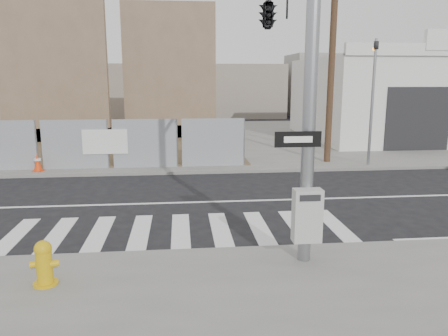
{
  "coord_description": "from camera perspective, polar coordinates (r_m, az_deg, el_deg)",
  "views": [
    {
      "loc": [
        0.03,
        -12.96,
        3.76
      ],
      "look_at": [
        1.18,
        -1.62,
        1.4
      ],
      "focal_mm": 35.0,
      "sensor_mm": 36.0,
      "label": 1
    }
  ],
  "objects": [
    {
      "name": "ground",
      "position": [
        13.49,
        -5.72,
        -4.54
      ],
      "size": [
        100.0,
        100.0,
        0.0
      ],
      "primitive_type": "plane",
      "color": "black",
      "rests_on": "ground"
    },
    {
      "name": "sidewalk_far",
      "position": [
        27.21,
        -5.82,
        3.82
      ],
      "size": [
        50.0,
        20.0,
        0.12
      ],
      "primitive_type": "cube",
      "color": "slate",
      "rests_on": "ground"
    },
    {
      "name": "signal_pole",
      "position": [
        11.23,
        7.21,
        16.83
      ],
      "size": [
        0.96,
        5.87,
        7.0
      ],
      "color": "gray",
      "rests_on": "sidewalk_near"
    },
    {
      "name": "far_signal_pole",
      "position": [
        19.28,
        18.93,
        10.25
      ],
      "size": [
        0.16,
        0.2,
        5.6
      ],
      "color": "gray",
      "rests_on": "sidewalk_far"
    },
    {
      "name": "concrete_wall_left",
      "position": [
        26.97,
        -21.25,
        10.11
      ],
      "size": [
        6.0,
        1.3,
        8.0
      ],
      "color": "brown",
      "rests_on": "sidewalk_far"
    },
    {
      "name": "concrete_wall_right",
      "position": [
        27.05,
        -7.05,
        10.8
      ],
      "size": [
        5.5,
        1.3,
        8.0
      ],
      "color": "brown",
      "rests_on": "sidewalk_far"
    },
    {
      "name": "auto_shop",
      "position": [
        29.47,
        22.76,
        8.42
      ],
      "size": [
        12.0,
        10.2,
        5.95
      ],
      "color": "silver",
      "rests_on": "sidewalk_far"
    },
    {
      "name": "utility_pole_right",
      "position": [
        19.61,
        14.0,
        15.59
      ],
      "size": [
        1.6,
        0.28,
        10.0
      ],
      "color": "#4A3122",
      "rests_on": "sidewalk_far"
    },
    {
      "name": "fire_hydrant",
      "position": [
        8.56,
        -22.44,
        -11.4
      ],
      "size": [
        0.56,
        0.56,
        0.83
      ],
      "rotation": [
        0.0,
        0.0,
        0.37
      ],
      "color": "#CB9F0B",
      "rests_on": "sidewalk_near"
    },
    {
      "name": "traffic_cone_c",
      "position": [
        18.81,
        -23.18,
        0.68
      ],
      "size": [
        0.45,
        0.45,
        0.72
      ],
      "rotation": [
        0.0,
        0.0,
        -0.23
      ],
      "color": "red",
      "rests_on": "sidewalk_far"
    },
    {
      "name": "traffic_cone_d",
      "position": [
        18.88,
        -17.66,
        1.13
      ],
      "size": [
        0.41,
        0.41,
        0.73
      ],
      "rotation": [
        0.0,
        0.0,
        -0.11
      ],
      "color": "orange",
      "rests_on": "sidewalk_far"
    }
  ]
}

